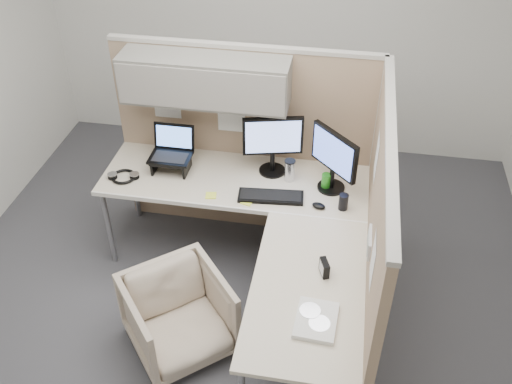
% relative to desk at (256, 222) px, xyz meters
% --- Properties ---
extents(ground, '(4.50, 4.50, 0.00)m').
position_rel_desk_xyz_m(ground, '(-0.12, -0.13, -0.69)').
color(ground, '#3F3E44').
rests_on(ground, ground).
extents(partition_back, '(2.00, 0.36, 1.63)m').
position_rel_desk_xyz_m(partition_back, '(-0.34, 0.70, 0.41)').
color(partition_back, '#A08369').
rests_on(partition_back, ground).
extents(partition_right, '(0.07, 2.03, 1.63)m').
position_rel_desk_xyz_m(partition_right, '(0.78, -0.19, 0.13)').
color(partition_right, '#A08369').
rests_on(partition_right, ground).
extents(desk, '(2.00, 1.98, 0.73)m').
position_rel_desk_xyz_m(desk, '(0.00, 0.00, 0.00)').
color(desk, beige).
rests_on(desk, ground).
extents(office_chair, '(0.85, 0.85, 0.64)m').
position_rel_desk_xyz_m(office_chair, '(-0.42, -0.57, -0.37)').
color(office_chair, '#BFB098').
rests_on(office_chair, ground).
extents(monitor_left, '(0.44, 0.20, 0.47)m').
position_rel_desk_xyz_m(monitor_left, '(0.02, 0.55, 0.32)').
color(monitor_left, black).
rests_on(monitor_left, desk).
extents(monitor_right, '(0.33, 0.34, 0.47)m').
position_rel_desk_xyz_m(monitor_right, '(0.48, 0.42, 0.32)').
color(monitor_right, black).
rests_on(monitor_right, desk).
extents(laptop_station, '(0.31, 0.27, 0.32)m').
position_rel_desk_xyz_m(laptop_station, '(-0.73, 0.46, 0.17)').
color(laptop_station, black).
rests_on(laptop_station, desk).
extents(keyboard, '(0.48, 0.20, 0.02)m').
position_rel_desk_xyz_m(keyboard, '(0.06, 0.23, 0.05)').
color(keyboard, black).
rests_on(keyboard, desk).
extents(mouse, '(0.11, 0.09, 0.03)m').
position_rel_desk_xyz_m(mouse, '(0.41, 0.18, 0.06)').
color(mouse, black).
rests_on(mouse, desk).
extents(travel_mug, '(0.08, 0.08, 0.17)m').
position_rel_desk_xyz_m(travel_mug, '(0.17, 0.47, 0.13)').
color(travel_mug, silver).
rests_on(travel_mug, desk).
extents(soda_can_green, '(0.07, 0.07, 0.12)m').
position_rel_desk_xyz_m(soda_can_green, '(0.57, 0.20, 0.10)').
color(soda_can_green, black).
rests_on(soda_can_green, desk).
extents(soda_can_silver, '(0.07, 0.07, 0.12)m').
position_rel_desk_xyz_m(soda_can_silver, '(0.44, 0.41, 0.10)').
color(soda_can_silver, '#268C1E').
rests_on(soda_can_silver, desk).
extents(sticky_note_b, '(0.09, 0.09, 0.01)m').
position_rel_desk_xyz_m(sticky_note_b, '(-0.09, 0.15, 0.05)').
color(sticky_note_b, '#E7F33F').
rests_on(sticky_note_b, desk).
extents(sticky_note_a, '(0.09, 0.09, 0.01)m').
position_rel_desk_xyz_m(sticky_note_a, '(-0.36, 0.18, 0.05)').
color(sticky_note_a, '#E7F33F').
rests_on(sticky_note_a, desk).
extents(headphones, '(0.23, 0.22, 0.03)m').
position_rel_desk_xyz_m(headphones, '(-1.05, 0.27, 0.06)').
color(headphones, black).
rests_on(headphones, desk).
extents(paper_stack, '(0.24, 0.30, 0.03)m').
position_rel_desk_xyz_m(paper_stack, '(0.48, -0.83, 0.06)').
color(paper_stack, white).
rests_on(paper_stack, desk).
extents(desk_clock, '(0.07, 0.11, 0.10)m').
position_rel_desk_xyz_m(desk_clock, '(0.50, -0.45, 0.09)').
color(desk_clock, black).
rests_on(desk_clock, desk).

